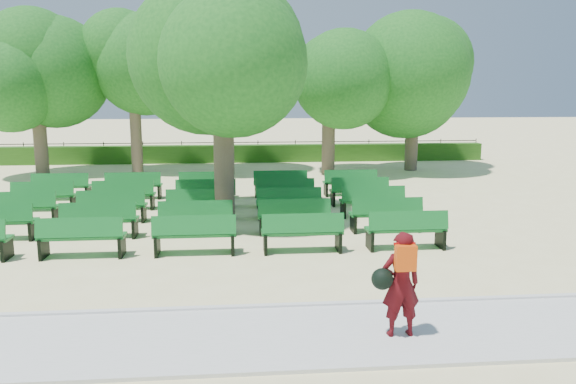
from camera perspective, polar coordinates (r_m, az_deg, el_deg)
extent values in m
plane|color=beige|center=(15.81, -4.67, -3.35)|extent=(120.00, 120.00, 0.00)
cube|color=silver|center=(8.78, -4.13, -14.60)|extent=(30.00, 2.20, 0.06)
cube|color=silver|center=(9.82, -4.27, -11.67)|extent=(30.00, 0.12, 0.10)
cube|color=#275616|center=(29.54, -4.98, 3.91)|extent=(26.00, 0.70, 0.90)
cube|color=#126B26|center=(16.44, -8.75, -1.22)|extent=(1.91, 0.62, 0.06)
cube|color=#126B26|center=(16.18, -8.82, -0.46)|extent=(1.89, 0.24, 0.44)
cylinder|color=brown|center=(16.05, -6.51, 2.41)|extent=(0.57, 0.57, 3.07)
ellipsoid|color=#1F671D|center=(15.91, -6.72, 12.35)|extent=(4.50, 4.50, 4.05)
imported|color=#45090E|center=(8.66, 11.39, -9.16)|extent=(0.61, 0.42, 1.62)
cube|color=#DF480B|center=(8.35, 11.86, -6.57)|extent=(0.30, 0.15, 0.38)
sphere|color=black|center=(8.49, 9.55, -8.71)|extent=(0.32, 0.32, 0.32)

